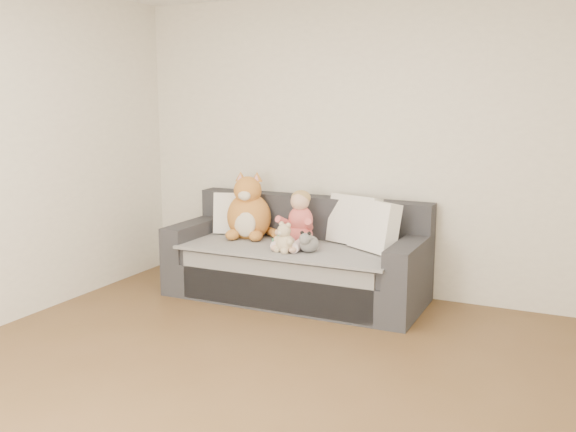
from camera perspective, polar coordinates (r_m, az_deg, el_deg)
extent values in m
plane|color=brown|center=(3.75, -5.41, -16.77)|extent=(5.00, 5.00, 0.00)
plane|color=white|center=(5.65, 7.45, 6.15)|extent=(4.50, 0.00, 4.50)
cube|color=#252529|center=(5.59, 0.66, -5.81)|extent=(2.20, 0.90, 0.30)
cube|color=#252529|center=(5.51, 0.53, -3.64)|extent=(1.90, 0.80, 0.15)
cube|color=#252529|center=(5.79, 2.11, -0.16)|extent=(2.20, 0.20, 0.40)
cube|color=#252529|center=(5.99, -8.07, -1.85)|extent=(0.20, 0.90, 0.30)
cube|color=#252529|center=(5.19, 10.78, -3.84)|extent=(0.20, 0.90, 0.30)
cube|color=gray|center=(5.47, 0.45, -2.80)|extent=(1.85, 0.88, 0.02)
cube|color=gray|center=(5.19, -1.38, -6.24)|extent=(1.70, 0.02, 0.41)
cube|color=white|center=(5.96, -4.59, 0.24)|extent=(0.45, 0.31, 0.39)
cube|color=white|center=(5.53, 5.88, -0.36)|extent=(0.50, 0.34, 0.43)
cube|color=white|center=(5.30, 7.66, -0.89)|extent=(0.50, 0.41, 0.43)
ellipsoid|color=#C15944|center=(5.51, 1.09, -1.65)|extent=(0.23, 0.18, 0.18)
ellipsoid|color=#C15944|center=(5.49, 1.13, -0.31)|extent=(0.21, 0.18, 0.24)
ellipsoid|color=#DBAA8C|center=(5.45, 1.07, 1.32)|extent=(0.16, 0.16, 0.16)
ellipsoid|color=tan|center=(5.47, 1.16, 1.63)|extent=(0.17, 0.17, 0.13)
cylinder|color=#C15944|center=(5.47, -0.21, -0.58)|extent=(0.12, 0.23, 0.15)
cylinder|color=#C15944|center=(5.39, 1.86, -0.76)|extent=(0.13, 0.23, 0.15)
ellipsoid|color=#DBAA8C|center=(5.43, -0.90, -1.49)|extent=(0.06, 0.06, 0.06)
ellipsoid|color=#DBAA8C|center=(5.31, 1.82, -1.75)|extent=(0.06, 0.06, 0.06)
cylinder|color=#E5B2C6|center=(5.37, -0.37, -2.49)|extent=(0.12, 0.29, 0.10)
cylinder|color=#E5B2C6|center=(5.32, 0.89, -2.62)|extent=(0.13, 0.29, 0.10)
ellipsoid|color=#DBAA8C|center=(5.26, -1.17, -2.84)|extent=(0.06, 0.09, 0.05)
ellipsoid|color=#DBAA8C|center=(5.19, 0.43, -3.01)|extent=(0.06, 0.09, 0.05)
ellipsoid|color=#B67028|center=(5.79, -3.49, -0.09)|extent=(0.41, 0.35, 0.43)
ellipsoid|color=beige|center=(5.66, -3.87, -0.67)|extent=(0.21, 0.10, 0.24)
ellipsoid|color=#B67028|center=(5.72, -3.61, 2.30)|extent=(0.25, 0.25, 0.25)
ellipsoid|color=beige|center=(5.62, -3.90, 1.82)|extent=(0.12, 0.08, 0.09)
cone|color=#B67028|center=(5.77, -4.22, 3.55)|extent=(0.12, 0.12, 0.09)
cone|color=pink|center=(5.75, -4.27, 3.48)|extent=(0.07, 0.07, 0.05)
cone|color=#B67028|center=(5.73, -2.77, 3.52)|extent=(0.12, 0.12, 0.09)
cone|color=pink|center=(5.71, -2.81, 3.44)|extent=(0.07, 0.07, 0.05)
ellipsoid|color=#B67028|center=(5.69, -4.96, -1.67)|extent=(0.12, 0.14, 0.10)
ellipsoid|color=#B67028|center=(5.64, -2.86, -1.78)|extent=(0.12, 0.14, 0.10)
cylinder|color=#B67028|center=(5.82, -1.49, -1.43)|extent=(0.24, 0.25, 0.10)
ellipsoid|color=beige|center=(5.24, -0.27, -2.44)|extent=(0.16, 0.14, 0.16)
ellipsoid|color=beige|center=(5.21, -0.35, -1.31)|extent=(0.11, 0.11, 0.11)
ellipsoid|color=beige|center=(5.23, -0.57, -0.71)|extent=(0.04, 0.04, 0.04)
ellipsoid|color=beige|center=(5.18, 0.03, -0.83)|extent=(0.04, 0.04, 0.04)
ellipsoid|color=beige|center=(5.18, -0.69, -1.52)|extent=(0.04, 0.04, 0.04)
ellipsoid|color=beige|center=(5.27, -0.98, -2.09)|extent=(0.06, 0.06, 0.06)
ellipsoid|color=beige|center=(5.17, 0.14, -2.34)|extent=(0.06, 0.06, 0.06)
ellipsoid|color=beige|center=(5.24, -0.98, -2.96)|extent=(0.06, 0.06, 0.06)
ellipsoid|color=beige|center=(5.18, -0.31, -3.12)|extent=(0.06, 0.06, 0.06)
ellipsoid|color=white|center=(5.25, 1.90, -2.49)|extent=(0.15, 0.19, 0.14)
ellipsoid|color=white|center=(5.15, 1.51, -2.05)|extent=(0.09, 0.09, 0.09)
ellipsoid|color=black|center=(5.17, 1.26, -1.51)|extent=(0.03, 0.03, 0.03)
ellipsoid|color=black|center=(5.14, 1.90, -1.56)|extent=(0.03, 0.03, 0.03)
cylinder|color=#4E3592|center=(5.32, -0.84, -2.48)|extent=(0.08, 0.08, 0.09)
cone|color=#41AA69|center=(5.31, -0.85, -1.83)|extent=(0.07, 0.07, 0.04)
cylinder|color=#41AA69|center=(5.34, -1.34, -2.38)|extent=(0.02, 0.02, 0.07)
cylinder|color=#41AA69|center=(5.30, -0.34, -2.46)|extent=(0.02, 0.02, 0.07)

